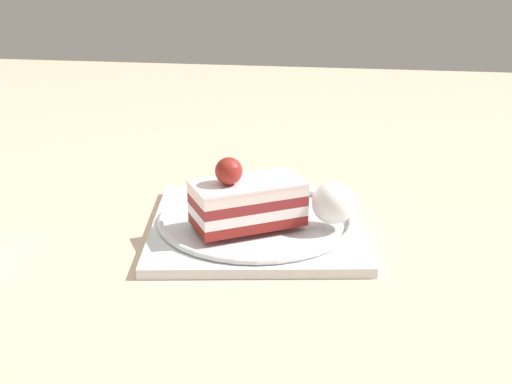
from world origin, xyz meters
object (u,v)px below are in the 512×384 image
cake_slice (246,201)px  fork (262,194)px  dessert_plate (256,223)px  whipped_cream_dollop (334,203)px

cake_slice → fork: size_ratio=1.26×
cake_slice → fork: cake_slice is taller
dessert_plate → whipped_cream_dollop: (-0.09, 0.01, 0.03)m
dessert_plate → whipped_cream_dollop: size_ratio=5.70×
fork → whipped_cream_dollop: bearing=142.2°
dessert_plate → cake_slice: 0.05m
fork → cake_slice: bearing=87.9°
dessert_plate → whipped_cream_dollop: whipped_cream_dollop is taller
cake_slice → whipped_cream_dollop: bearing=-169.2°
dessert_plate → fork: fork is taller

